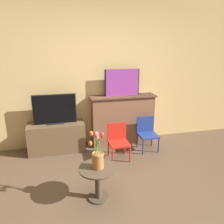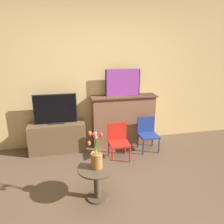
{
  "view_description": "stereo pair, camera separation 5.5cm",
  "coord_description": "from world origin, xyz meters",
  "views": [
    {
      "loc": [
        -0.78,
        -1.89,
        1.86
      ],
      "look_at": [
        -0.02,
        1.26,
        0.86
      ],
      "focal_mm": 35.0,
      "sensor_mm": 36.0,
      "label": 1
    },
    {
      "loc": [
        -0.72,
        -1.9,
        1.86
      ],
      "look_at": [
        -0.02,
        1.26,
        0.86
      ],
      "focal_mm": 35.0,
      "sensor_mm": 36.0,
      "label": 2
    }
  ],
  "objects": [
    {
      "name": "vase_tulips",
      "position": [
        -0.4,
        0.4,
        0.59
      ],
      "size": [
        0.19,
        0.19,
        0.51
      ],
      "color": "#AD6B38",
      "rests_on": "side_table"
    },
    {
      "name": "wall_back",
      "position": [
        0.0,
        2.13,
        1.35
      ],
      "size": [
        8.0,
        0.06,
        2.7
      ],
      "color": "tan",
      "rests_on": "ground"
    },
    {
      "name": "tv_monitor",
      "position": [
        -0.89,
        1.88,
        0.78
      ],
      "size": [
        0.74,
        0.12,
        0.53
      ],
      "color": "black",
      "rests_on": "tv_stand"
    },
    {
      "name": "chair_red",
      "position": [
        0.12,
        1.38,
        0.33
      ],
      "size": [
        0.33,
        0.33,
        0.6
      ],
      "color": "red",
      "rests_on": "ground"
    },
    {
      "name": "tv_stand",
      "position": [
        -0.89,
        1.88,
        0.26
      ],
      "size": [
        0.99,
        0.4,
        0.53
      ],
      "color": "brown",
      "rests_on": "ground"
    },
    {
      "name": "fireplace_mantel",
      "position": [
        0.36,
        1.95,
        0.49
      ],
      "size": [
        1.25,
        0.34,
        0.95
      ],
      "color": "brown",
      "rests_on": "ground"
    },
    {
      "name": "ground_plane",
      "position": [
        0.0,
        0.0,
        0.0
      ],
      "size": [
        14.0,
        14.0,
        0.0
      ],
      "primitive_type": "plane",
      "color": "brown"
    },
    {
      "name": "chair_blue",
      "position": [
        0.72,
        1.58,
        0.33
      ],
      "size": [
        0.33,
        0.33,
        0.6
      ],
      "color": "navy",
      "rests_on": "ground"
    },
    {
      "name": "side_table",
      "position": [
        -0.4,
        0.41,
        0.29
      ],
      "size": [
        0.47,
        0.47,
        0.44
      ],
      "color": "#4C3D2D",
      "rests_on": "ground"
    },
    {
      "name": "painting",
      "position": [
        0.34,
        1.96,
        1.2
      ],
      "size": [
        0.66,
        0.03,
        0.49
      ],
      "color": "black",
      "rests_on": "fireplace_mantel"
    }
  ]
}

